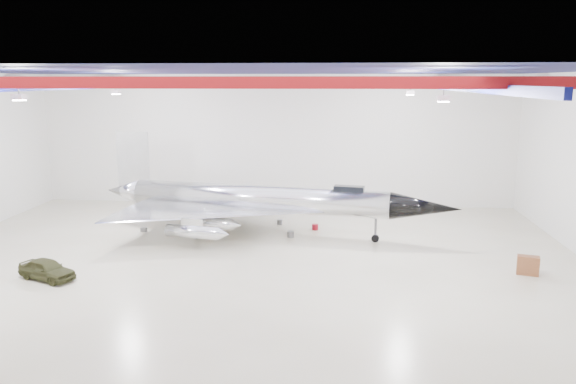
# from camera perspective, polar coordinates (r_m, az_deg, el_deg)

# --- Properties ---
(floor) EXTENTS (40.00, 40.00, 0.00)m
(floor) POSITION_cam_1_polar(r_m,az_deg,el_deg) (34.14, -4.13, -6.64)
(floor) COLOR #BAB293
(floor) RESTS_ON ground
(wall_back) EXTENTS (40.00, 0.00, 40.00)m
(wall_back) POSITION_cam_1_polar(r_m,az_deg,el_deg) (47.62, -1.36, 5.27)
(wall_back) COLOR silver
(wall_back) RESTS_ON floor
(ceiling) EXTENTS (40.00, 40.00, 0.00)m
(ceiling) POSITION_cam_1_polar(r_m,az_deg,el_deg) (32.49, -4.41, 12.15)
(ceiling) COLOR #0A0F38
(ceiling) RESTS_ON wall_back
(ceiling_structure) EXTENTS (39.50, 29.50, 1.08)m
(ceiling_structure) POSITION_cam_1_polar(r_m,az_deg,el_deg) (32.49, -4.39, 10.96)
(ceiling_structure) COLOR maroon
(ceiling_structure) RESTS_ON ceiling
(jet_aircraft) EXTENTS (25.11, 16.60, 6.88)m
(jet_aircraft) POSITION_cam_1_polar(r_m,az_deg,el_deg) (38.67, -3.13, -1.03)
(jet_aircraft) COLOR silver
(jet_aircraft) RESTS_ON floor
(jeep) EXTENTS (3.60, 2.51, 1.14)m
(jeep) POSITION_cam_1_polar(r_m,az_deg,el_deg) (32.90, -23.30, -7.23)
(jeep) COLOR #323319
(jeep) RESTS_ON floor
(desk) EXTENTS (1.26, 0.87, 1.05)m
(desk) POSITION_cam_1_polar(r_m,az_deg,el_deg) (33.69, 23.19, -6.86)
(desk) COLOR brown
(desk) RESTS_ON floor
(toolbox_red) EXTENTS (0.49, 0.40, 0.33)m
(toolbox_red) POSITION_cam_1_polar(r_m,az_deg,el_deg) (41.93, -7.47, -3.07)
(toolbox_red) COLOR maroon
(toolbox_red) RESTS_ON floor
(engine_drum) EXTENTS (0.59, 0.59, 0.42)m
(engine_drum) POSITION_cam_1_polar(r_m,az_deg,el_deg) (38.24, 0.26, -4.31)
(engine_drum) COLOR #59595B
(engine_drum) RESTS_ON floor
(crate_small) EXTENTS (0.42, 0.36, 0.27)m
(crate_small) POSITION_cam_1_polar(r_m,az_deg,el_deg) (40.97, -14.45, -3.72)
(crate_small) COLOR #59595B
(crate_small) RESTS_ON floor
(tool_chest) EXTENTS (0.49, 0.49, 0.40)m
(tool_chest) POSITION_cam_1_polar(r_m,az_deg,el_deg) (40.16, 2.77, -3.57)
(tool_chest) COLOR maroon
(tool_chest) RESTS_ON floor
(oil_barrel) EXTENTS (0.57, 0.45, 0.40)m
(oil_barrel) POSITION_cam_1_polar(r_m,az_deg,el_deg) (38.88, -8.07, -4.18)
(oil_barrel) COLOR olive
(oil_barrel) RESTS_ON floor
(spares_box) EXTENTS (0.47, 0.47, 0.34)m
(spares_box) POSITION_cam_1_polar(r_m,az_deg,el_deg) (41.61, -0.85, -3.07)
(spares_box) COLOR #59595B
(spares_box) RESTS_ON floor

